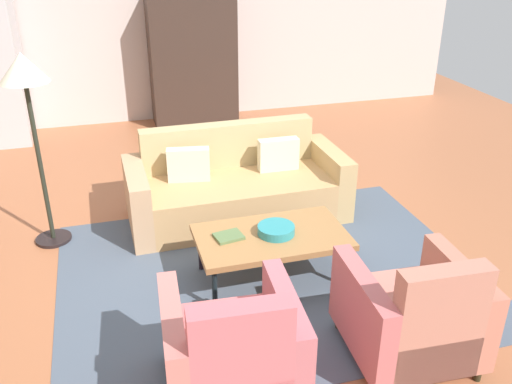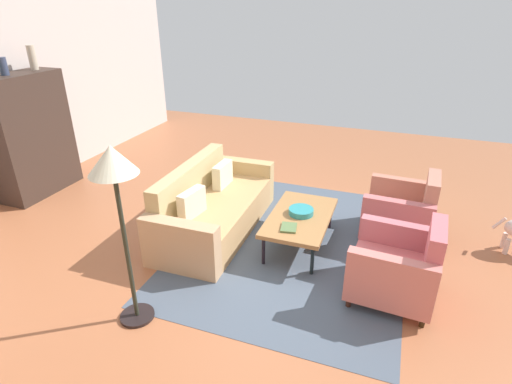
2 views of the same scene
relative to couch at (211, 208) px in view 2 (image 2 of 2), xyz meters
The scene contains 12 objects.
ground_plane 0.98m from the couch, 107.22° to the right, with size 11.07×11.07×0.00m, color #A6613D.
area_rug 1.17m from the couch, 89.95° to the right, with size 3.40×2.60×0.01m, color #4A5666.
couch is the anchor object (origin of this frame).
coffee_table 1.19m from the couch, 89.95° to the right, with size 1.20×0.70×0.41m.
armchair_left 2.43m from the couch, 104.39° to the right, with size 0.85×0.85×0.88m.
armchair_right 2.43m from the couch, 75.75° to the right, with size 0.84×0.84×0.88m.
fruit_bowl 1.20m from the couch, 88.14° to the right, with size 0.30×0.30×0.07m, color teal.
book_stack 1.20m from the couch, 106.52° to the right, with size 0.24×0.21×0.02m.
cabinet 3.07m from the couch, 87.22° to the left, with size 1.20×0.51×1.80m.
vase_round 3.41m from the couch, 90.08° to the left, with size 0.11×0.11×0.24m, color #333C56.
vase_small 3.47m from the couch, 80.61° to the left, with size 0.11×0.11×0.34m, color #B8AA94.
floor_lamp 2.10m from the couch, behind, with size 0.40×0.40×1.72m.
Camera 2 is at (-3.87, -1.24, 2.74)m, focal length 28.38 mm.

